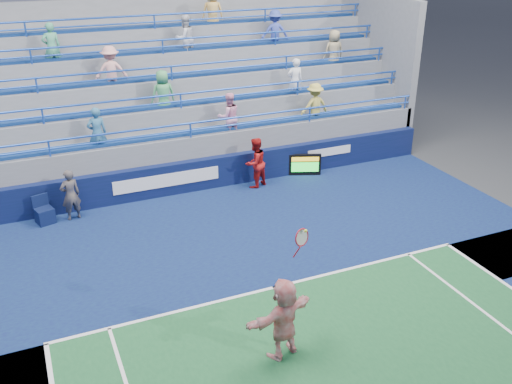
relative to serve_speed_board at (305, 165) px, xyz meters
name	(u,v)px	position (x,y,z in m)	size (l,w,h in m)	color
ground	(274,288)	(-4.10, -6.19, -0.41)	(120.00, 120.00, 0.00)	#333538
sponsor_wall	(195,175)	(-4.10, 0.31, 0.14)	(18.00, 0.32, 1.10)	#091536
bleacher_stand	(164,117)	(-4.10, 4.08, 1.14)	(18.00, 5.60, 6.13)	slate
serve_speed_board	(305,165)	(0.00, 0.00, 0.00)	(1.14, 0.53, 0.81)	black
judge_chair	(45,215)	(-9.06, -0.21, -0.12)	(0.62, 0.63, 0.88)	#0C163B
tennis_player	(284,318)	(-4.96, -8.47, 0.51)	(1.77, 0.98, 2.93)	white
line_judge	(71,195)	(-8.24, -0.29, 0.42)	(0.60, 0.39, 1.65)	#121933
ball_girl	(255,163)	(-2.07, -0.23, 0.48)	(0.86, 0.67, 1.78)	#A81413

